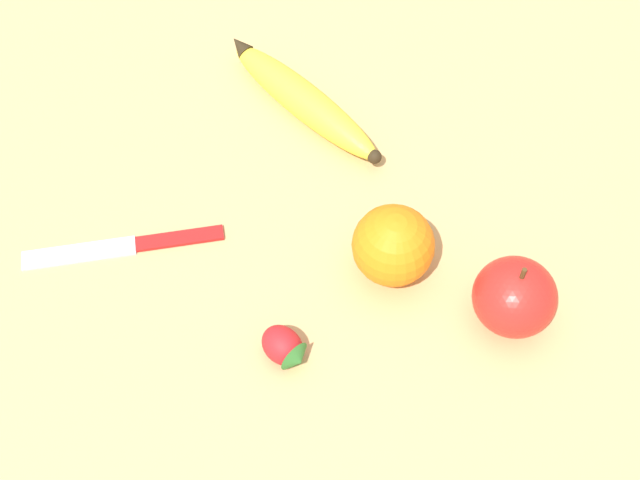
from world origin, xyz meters
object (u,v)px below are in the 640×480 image
object	(u,v)px
paring_knife	(131,245)
apple	(515,297)
orange	(393,245)
banana	(303,99)
strawberry	(285,348)

from	to	relation	value
paring_knife	apple	bearing A→B (deg)	-111.84
orange	paring_knife	distance (m)	0.26
apple	paring_knife	world-z (taller)	apple
banana	strawberry	bearing A→B (deg)	134.03
banana	apple	distance (m)	0.32
banana	apple	xyz separation A→B (m)	(-0.25, -0.20, 0.02)
apple	banana	bearing A→B (deg)	38.61
banana	apple	size ratio (longest dim) A/B	2.23
banana	apple	bearing A→B (deg)	174.06
banana	orange	size ratio (longest dim) A/B	2.34
banana	strawberry	world-z (taller)	banana
banana	orange	world-z (taller)	orange
banana	paring_knife	xyz separation A→B (m)	(-0.18, 0.17, -0.02)
strawberry	paring_knife	bearing A→B (deg)	-171.86
orange	strawberry	bearing A→B (deg)	134.49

